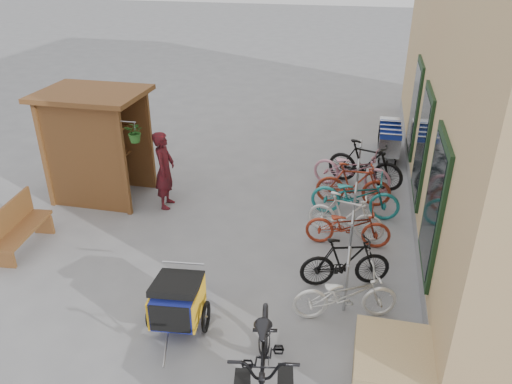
% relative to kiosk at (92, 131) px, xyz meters
% --- Properties ---
extents(ground, '(80.00, 80.00, 0.00)m').
position_rel_kiosk_xyz_m(ground, '(3.28, -2.47, -1.55)').
color(ground, gray).
extents(kiosk, '(2.49, 1.65, 2.40)m').
position_rel_kiosk_xyz_m(kiosk, '(0.00, 0.00, 0.00)').
color(kiosk, brown).
rests_on(kiosk, ground).
extents(bike_rack, '(0.05, 5.35, 0.86)m').
position_rel_kiosk_xyz_m(bike_rack, '(5.58, -0.07, -1.04)').
color(bike_rack, '#A5A8AD').
rests_on(bike_rack, ground).
extents(pallet_stack, '(1.00, 1.20, 0.40)m').
position_rel_kiosk_xyz_m(pallet_stack, '(6.28, -3.87, -1.34)').
color(pallet_stack, tan).
rests_on(pallet_stack, ground).
extents(bench, '(0.61, 1.51, 0.93)m').
position_rel_kiosk_xyz_m(bench, '(-0.40, -2.29, -1.08)').
color(bench, brown).
rests_on(bench, ground).
extents(shopping_carts, '(0.55, 1.86, 0.99)m').
position_rel_kiosk_xyz_m(shopping_carts, '(6.28, 3.73, -0.98)').
color(shopping_carts, silver).
rests_on(shopping_carts, ground).
extents(child_trailer, '(0.92, 1.51, 0.88)m').
position_rel_kiosk_xyz_m(child_trailer, '(3.20, -3.63, -1.07)').
color(child_trailer, navy).
rests_on(child_trailer, ground).
extents(cargo_bike, '(1.16, 2.33, 1.17)m').
position_rel_kiosk_xyz_m(cargo_bike, '(4.70, -4.60, -0.97)').
color(cargo_bike, black).
rests_on(cargo_bike, ground).
extents(person_kiosk, '(0.46, 0.65, 1.69)m').
position_rel_kiosk_xyz_m(person_kiosk, '(1.61, -0.10, -0.71)').
color(person_kiosk, maroon).
rests_on(person_kiosk, ground).
extents(bike_0, '(1.68, 0.97, 0.83)m').
position_rel_kiosk_xyz_m(bike_0, '(5.58, -2.87, -1.13)').
color(bike_0, silver).
rests_on(bike_0, ground).
extents(bike_1, '(1.56, 0.84, 0.90)m').
position_rel_kiosk_xyz_m(bike_1, '(5.53, -2.06, -1.10)').
color(bike_1, black).
rests_on(bike_1, ground).
extents(bike_2, '(1.60, 0.62, 0.83)m').
position_rel_kiosk_xyz_m(bike_2, '(5.50, -0.82, -1.14)').
color(bike_2, maroon).
rests_on(bike_2, ground).
extents(bike_3, '(1.56, 0.75, 0.90)m').
position_rel_kiosk_xyz_m(bike_3, '(5.43, -0.50, -1.10)').
color(bike_3, silver).
rests_on(bike_3, ground).
extents(bike_4, '(1.83, 0.69, 0.95)m').
position_rel_kiosk_xyz_m(bike_4, '(5.57, 0.34, -1.08)').
color(bike_4, teal).
rests_on(bike_4, ground).
extents(bike_5, '(1.62, 0.51, 0.97)m').
position_rel_kiosk_xyz_m(bike_5, '(5.51, 0.84, -1.07)').
color(bike_5, maroon).
rests_on(bike_5, ground).
extents(bike_6, '(1.91, 1.01, 0.95)m').
position_rel_kiosk_xyz_m(bike_6, '(5.44, 1.65, -1.08)').
color(bike_6, '#BE7B8E').
rests_on(bike_6, ground).
extents(bike_7, '(1.88, 1.05, 1.09)m').
position_rel_kiosk_xyz_m(bike_7, '(5.73, 1.86, -1.01)').
color(bike_7, black).
rests_on(bike_7, ground).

